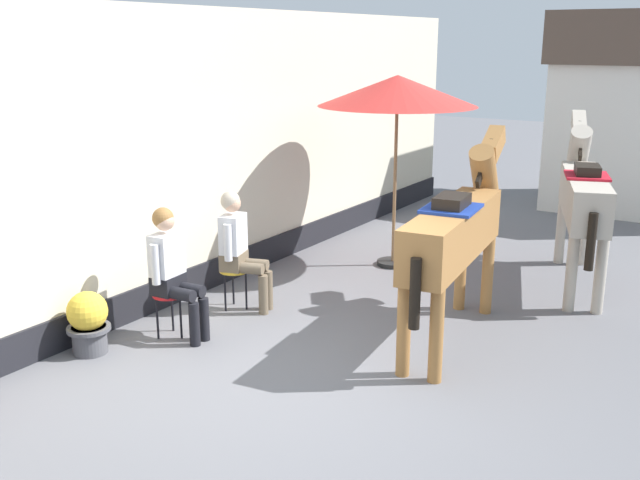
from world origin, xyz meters
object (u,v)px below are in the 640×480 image
object	(u,v)px
saddled_horse_near	(457,230)
saddled_horse_far	(583,194)
seated_visitor_near	(172,267)
flower_planter_far	(88,321)
cafe_parasol	(397,92)
seated_visitor_far	(239,245)

from	to	relation	value
saddled_horse_near	saddled_horse_far	xyz separation A→B (m)	(0.64, 2.52, 0.00)
saddled_horse_near	seated_visitor_near	bearing A→B (deg)	-147.13
flower_planter_far	cafe_parasol	distance (m)	4.87
saddled_horse_far	cafe_parasol	size ratio (longest dim) A/B	1.12
seated_visitor_far	flower_planter_far	world-z (taller)	seated_visitor_far
flower_planter_far	seated_visitor_near	bearing A→B (deg)	59.53
saddled_horse_near	cafe_parasol	xyz separation A→B (m)	(-1.68, 1.92, 1.20)
flower_planter_far	saddled_horse_near	bearing A→B (deg)	38.94
saddled_horse_far	flower_planter_far	bearing A→B (deg)	-126.03
seated_visitor_far	saddled_horse_near	size ratio (longest dim) A/B	0.46
seated_visitor_near	saddled_horse_near	size ratio (longest dim) A/B	0.46
seated_visitor_far	saddled_horse_far	size ratio (longest dim) A/B	0.48
saddled_horse_near	flower_planter_far	size ratio (longest dim) A/B	4.67
seated_visitor_near	seated_visitor_far	distance (m)	1.02
saddled_horse_near	saddled_horse_far	size ratio (longest dim) A/B	1.04
seated_visitor_near	saddled_horse_far	size ratio (longest dim) A/B	0.48
cafe_parasol	seated_visitor_near	bearing A→B (deg)	-102.33
seated_visitor_far	cafe_parasol	xyz separation A→B (m)	(0.71, 2.48, 1.59)
saddled_horse_near	cafe_parasol	world-z (taller)	cafe_parasol
saddled_horse_near	flower_planter_far	world-z (taller)	saddled_horse_near
saddled_horse_far	cafe_parasol	xyz separation A→B (m)	(-2.32, -0.60, 1.20)
flower_planter_far	saddled_horse_far	bearing A→B (deg)	53.97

